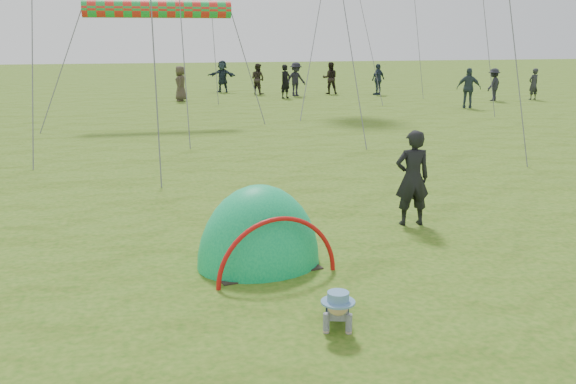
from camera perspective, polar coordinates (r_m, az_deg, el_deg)
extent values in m
plane|color=#2A5B11|center=(7.62, 7.40, -11.65)|extent=(140.00, 140.00, 0.00)
ellipsoid|color=#029656|center=(9.44, -2.58, -6.40)|extent=(2.10, 1.85, 2.36)
imported|color=black|center=(11.32, 11.00, 1.23)|extent=(0.64, 0.44, 1.68)
imported|color=#26272C|center=(35.16, 20.99, 8.94)|extent=(0.65, 0.51, 1.58)
imported|color=#2A251F|center=(35.97, -2.71, 10.00)|extent=(1.02, 1.03, 1.68)
imported|color=#303F47|center=(30.24, 15.77, 8.88)|extent=(1.13, 0.88, 1.79)
imported|color=black|center=(34.95, 0.70, 9.99)|extent=(1.31, 1.01, 1.79)
imported|color=#212E39|center=(37.46, -5.85, 10.19)|extent=(1.72, 1.25, 1.80)
imported|color=black|center=(36.24, 3.76, 10.07)|extent=(0.95, 0.80, 1.74)
imported|color=#253346|center=(35.92, 8.01, 9.88)|extent=(1.06, 0.85, 1.68)
imported|color=black|center=(33.97, 17.81, 9.08)|extent=(1.19, 1.09, 1.61)
imported|color=#41372C|center=(32.66, -9.53, 9.48)|extent=(0.63, 0.90, 1.73)
imported|color=black|center=(33.67, -0.22, 9.80)|extent=(0.75, 0.70, 1.73)
cylinder|color=red|center=(24.82, -11.50, 15.65)|extent=(5.33, 0.64, 0.64)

